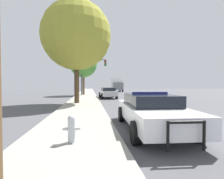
{
  "coord_description": "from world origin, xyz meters",
  "views": [
    {
      "loc": [
        -4.54,
        -7.25,
        1.72
      ],
      "look_at": [
        -1.52,
        16.28,
        1.01
      ],
      "focal_mm": 28.0,
      "sensor_mm": 36.0,
      "label": 1
    }
  ],
  "objects_px": {
    "traffic_light": "(91,69)",
    "tree_sidewalk_mid": "(83,64)",
    "box_truck": "(116,84)",
    "tree_sidewalk_near": "(76,36)",
    "fire_hydrant": "(71,128)",
    "car_background_midblock": "(108,92)",
    "police_car": "(151,110)"
  },
  "relations": [
    {
      "from": "police_car",
      "to": "tree_sidewalk_near",
      "type": "bearing_deg",
      "value": -65.93
    },
    {
      "from": "fire_hydrant",
      "to": "tree_sidewalk_near",
      "type": "bearing_deg",
      "value": 93.32
    },
    {
      "from": "traffic_light",
      "to": "box_truck",
      "type": "height_order",
      "value": "traffic_light"
    },
    {
      "from": "car_background_midblock",
      "to": "tree_sidewalk_near",
      "type": "relative_size",
      "value": 0.51
    },
    {
      "from": "tree_sidewalk_near",
      "to": "box_truck",
      "type": "bearing_deg",
      "value": 74.19
    },
    {
      "from": "fire_hydrant",
      "to": "box_truck",
      "type": "relative_size",
      "value": 0.11
    },
    {
      "from": "fire_hydrant",
      "to": "tree_sidewalk_mid",
      "type": "xyz_separation_m",
      "value": [
        -0.45,
        22.46,
        4.35
      ]
    },
    {
      "from": "fire_hydrant",
      "to": "box_truck",
      "type": "height_order",
      "value": "box_truck"
    },
    {
      "from": "traffic_light",
      "to": "tree_sidewalk_mid",
      "type": "relative_size",
      "value": 0.79
    },
    {
      "from": "police_car",
      "to": "box_truck",
      "type": "distance_m",
      "value": 35.69
    },
    {
      "from": "box_truck",
      "to": "tree_sidewalk_near",
      "type": "xyz_separation_m",
      "value": [
        -7.54,
        -26.63,
        4.17
      ]
    },
    {
      "from": "traffic_light",
      "to": "fire_hydrant",
      "type": "bearing_deg",
      "value": -92.01
    },
    {
      "from": "fire_hydrant",
      "to": "tree_sidewalk_mid",
      "type": "distance_m",
      "value": 22.88
    },
    {
      "from": "car_background_midblock",
      "to": "box_truck",
      "type": "height_order",
      "value": "box_truck"
    },
    {
      "from": "traffic_light",
      "to": "box_truck",
      "type": "bearing_deg",
      "value": 68.36
    },
    {
      "from": "box_truck",
      "to": "tree_sidewalk_near",
      "type": "height_order",
      "value": "tree_sidewalk_near"
    },
    {
      "from": "police_car",
      "to": "traffic_light",
      "type": "height_order",
      "value": "traffic_light"
    },
    {
      "from": "tree_sidewalk_mid",
      "to": "box_truck",
      "type": "bearing_deg",
      "value": 63.02
    },
    {
      "from": "tree_sidewalk_mid",
      "to": "tree_sidewalk_near",
      "type": "height_order",
      "value": "tree_sidewalk_near"
    },
    {
      "from": "fire_hydrant",
      "to": "police_car",
      "type": "bearing_deg",
      "value": 28.57
    },
    {
      "from": "box_truck",
      "to": "police_car",
      "type": "bearing_deg",
      "value": 84.66
    },
    {
      "from": "car_background_midblock",
      "to": "box_truck",
      "type": "relative_size",
      "value": 0.66
    },
    {
      "from": "box_truck",
      "to": "tree_sidewalk_mid",
      "type": "xyz_separation_m",
      "value": [
        -7.39,
        -14.51,
        3.21
      ]
    },
    {
      "from": "tree_sidewalk_mid",
      "to": "tree_sidewalk_near",
      "type": "bearing_deg",
      "value": -90.71
    },
    {
      "from": "car_background_midblock",
      "to": "tree_sidewalk_near",
      "type": "bearing_deg",
      "value": -120.14
    },
    {
      "from": "police_car",
      "to": "tree_sidewalk_mid",
      "type": "relative_size",
      "value": 0.76
    },
    {
      "from": "car_background_midblock",
      "to": "tree_sidewalk_near",
      "type": "height_order",
      "value": "tree_sidewalk_near"
    },
    {
      "from": "police_car",
      "to": "fire_hydrant",
      "type": "relative_size",
      "value": 6.96
    },
    {
      "from": "police_car",
      "to": "traffic_light",
      "type": "distance_m",
      "value": 20.21
    },
    {
      "from": "traffic_light",
      "to": "box_truck",
      "type": "relative_size",
      "value": 0.81
    },
    {
      "from": "tree_sidewalk_near",
      "to": "traffic_light",
      "type": "bearing_deg",
      "value": 83.01
    },
    {
      "from": "box_truck",
      "to": "car_background_midblock",
      "type": "bearing_deg",
      "value": 79.57
    }
  ]
}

